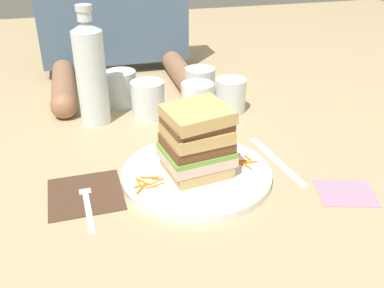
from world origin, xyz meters
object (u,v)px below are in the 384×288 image
sandwich (197,141)px  napkin_pink (346,193)px  main_plate (196,174)px  fork (87,199)px  knife (279,162)px  empty_tumbler_3 (200,84)px  water_bottle (91,72)px  empty_tumbler_0 (148,100)px  empty_tumbler_1 (230,95)px  juice_glass (197,107)px  napkin_dark (85,194)px  empty_tumbler_2 (121,88)px

sandwich → napkin_pink: sandwich is taller
main_plate → fork: 0.20m
knife → empty_tumbler_3: (-0.06, 0.35, 0.04)m
knife → empty_tumbler_3: bearing=99.3°
water_bottle → empty_tumbler_0: size_ratio=3.02×
empty_tumbler_3 → napkin_pink: size_ratio=0.85×
empty_tumbler_1 → napkin_pink: (0.08, -0.39, -0.04)m
fork → empty_tumbler_1: (0.36, 0.29, 0.04)m
juice_glass → napkin_pink: juice_glass is taller
sandwich → napkin_dark: (-0.20, -0.00, -0.07)m
napkin_dark → empty_tumbler_0: (0.16, 0.29, 0.04)m
main_plate → napkin_pink: 0.26m
empty_tumbler_3 → fork: bearing=-128.8°
juice_glass → sandwich: bearing=-106.3°
napkin_pink → knife: bearing=118.3°
main_plate → napkin_pink: main_plate is taller
sandwich → empty_tumbler_2: (-0.09, 0.38, -0.03)m
napkin_dark → empty_tumbler_1: size_ratio=1.59×
main_plate → empty_tumbler_1: 0.32m
empty_tumbler_3 → napkin_pink: (0.13, -0.48, -0.04)m
fork → empty_tumbler_3: bearing=51.2°
main_plate → empty_tumbler_0: (-0.04, 0.29, 0.04)m
sandwich → empty_tumbler_1: bearing=59.2°
water_bottle → empty_tumbler_1: size_ratio=3.25×
knife → empty_tumbler_0: bearing=126.5°
fork → napkin_dark: bearing=92.6°
juice_glass → napkin_pink: bearing=-62.6°
napkin_dark → water_bottle: size_ratio=0.49×
juice_glass → empty_tumbler_0: size_ratio=1.13×
empty_tumbler_0 → empty_tumbler_1: 0.20m
water_bottle → fork: bearing=-97.1°
empty_tumbler_3 → napkin_pink: 0.50m
napkin_dark → knife: same height
water_bottle → empty_tumbler_2: (0.07, 0.09, -0.08)m
water_bottle → empty_tumbler_0: 0.14m
empty_tumbler_1 → main_plate: bearing=-120.9°
knife → sandwich: bearing=-176.5°
empty_tumbler_1 → empty_tumbler_3: 0.11m
empty_tumbler_3 → water_bottle: bearing=-165.4°
juice_glass → empty_tumbler_3: juice_glass is taller
fork → empty_tumbler_0: (0.16, 0.31, 0.04)m
juice_glass → water_bottle: size_ratio=0.37×
knife → juice_glass: (-0.11, 0.21, 0.04)m
empty_tumbler_2 → napkin_pink: (0.33, -0.49, -0.04)m
napkin_dark → empty_tumbler_3: empty_tumbler_3 is taller
sandwich → knife: sandwich is taller
empty_tumbler_1 → juice_glass: bearing=-152.2°
knife → fork: bearing=-174.8°
main_plate → knife: size_ratio=1.37×
sandwich → fork: bearing=-173.3°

